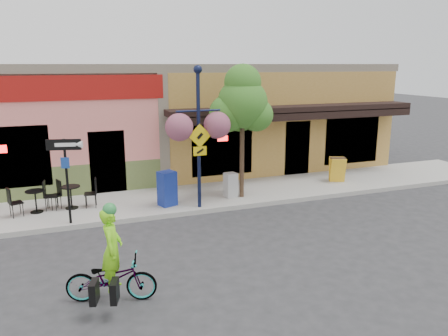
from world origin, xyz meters
The scene contains 14 objects.
ground centered at (0.00, 0.00, 0.00)m, with size 90.00×90.00×0.00m, color #2D2D30.
sidewalk centered at (0.00, 2.00, 0.07)m, with size 24.00×3.00×0.15m, color #9E9B93.
curb centered at (0.00, 0.55, 0.07)m, with size 24.00×0.12×0.15m, color #A8A59E.
building centered at (0.00, 7.50, 2.25)m, with size 18.20×8.20×4.50m, color #E77A72, non-canonical shape.
bicycle centered at (-3.71, -3.68, 0.46)m, with size 0.61×1.75×0.92m, color maroon.
cyclist_rider centered at (-3.66, -3.68, 0.82)m, with size 0.60×0.39×1.63m, color #83EC18.
lamp_post centered at (-0.53, 0.78, 2.32)m, with size 1.38×0.55×4.34m, color #101633, non-canonical shape.
one_way_sign centered at (-4.35, 0.68, 1.35)m, with size 0.92×0.20×2.40m, color black, non-canonical shape.
cafe_set_left centered at (-5.29, 1.99, 0.59)m, with size 1.48×0.74×0.89m, color black, non-canonical shape.
cafe_set_right centered at (-4.28, 2.02, 0.61)m, with size 1.54×0.77×0.92m, color black, non-canonical shape.
newspaper_box_blue centered at (-1.43, 1.28, 0.70)m, with size 0.49×0.44×1.09m, color navy, non-canonical shape.
newspaper_box_grey centered at (0.76, 1.43, 0.56)m, with size 0.38×0.35×0.82m, color #A8A8A8, non-canonical shape.
street_tree centered at (1.12, 1.32, 2.36)m, with size 1.73×1.73×4.42m, color #3D7A26, non-canonical shape.
sandwich_board centered at (5.20, 1.71, 0.61)m, with size 0.56×0.41×0.93m, color gold, non-canonical shape.
Camera 1 is at (-4.36, -11.66, 4.50)m, focal length 35.00 mm.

